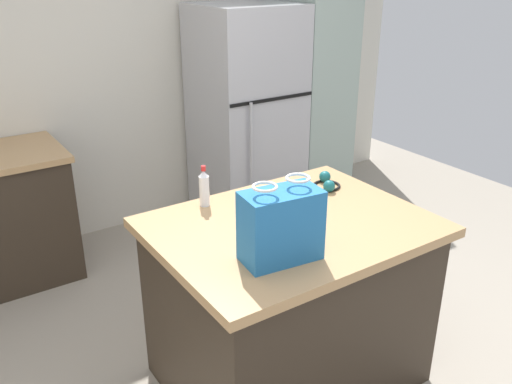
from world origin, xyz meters
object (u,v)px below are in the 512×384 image
Objects in this scene: refrigerator at (246,116)px; bottle at (204,188)px; kitchen_island at (289,303)px; small_box at (303,198)px; tall_cabinet at (309,87)px; shopping_bag at (281,225)px; ear_defenders at (327,183)px.

bottle is (-1.16, -1.42, 0.13)m from refrigerator.
small_box reaches higher than kitchen_island.
kitchen_island is at bearing -130.86° from tall_cabinet.
ear_defenders is at bearing 35.88° from shopping_bag.
shopping_bag is 0.64m from bottle.
kitchen_island is at bearing -145.69° from small_box.
small_box reaches higher than ear_defenders.
shopping_bag is at bearing -131.39° from tall_cabinet.
shopping_bag is 2.91× the size of small_box.
small_box is at bearing 41.30° from shopping_bag.
shopping_bag is (-0.24, -0.24, 0.60)m from kitchen_island.
kitchen_island is at bearing 44.82° from shopping_bag.
refrigerator reaches higher than kitchen_island.
bottle is 1.03× the size of ear_defenders.
bottle is at bearing 90.42° from shopping_bag.
tall_cabinet is (1.57, 1.82, 0.57)m from kitchen_island.
small_box is at bearing -152.69° from ear_defenders.
kitchen_island is 6.03× the size of bottle.
refrigerator is 5.01× the size of shopping_bag.
tall_cabinet is at bearing 50.26° from small_box.
ear_defenders is (0.67, -0.16, -0.07)m from bottle.
tall_cabinet is at bearing 37.99° from bottle.
shopping_bag is (-1.81, -2.05, 0.04)m from tall_cabinet.
kitchen_island is 0.69m from shopping_bag.
tall_cabinet is 1.95m from ear_defenders.
shopping_bag is at bearing -119.45° from refrigerator.
small_box is 0.58× the size of ear_defenders.
shopping_bag reaches higher than bottle.
refrigerator is (0.92, 1.82, 0.41)m from kitchen_island.
shopping_bag reaches higher than kitchen_island.
ear_defenders is at bearing 29.73° from kitchen_island.
ear_defenders is (-0.50, -1.57, 0.06)m from refrigerator.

